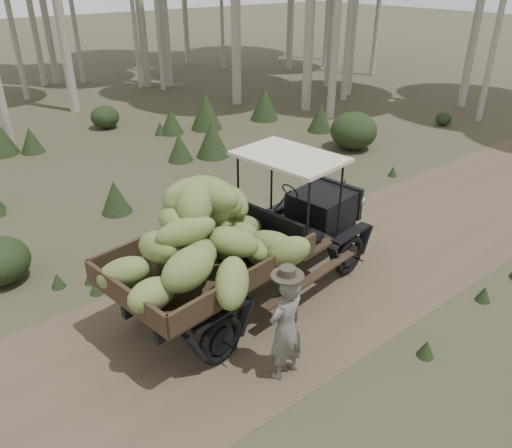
% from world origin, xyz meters
% --- Properties ---
extents(ground, '(120.00, 120.00, 0.00)m').
position_xyz_m(ground, '(0.00, 0.00, 0.00)').
color(ground, '#473D2B').
rests_on(ground, ground).
extents(dirt_track, '(70.00, 4.00, 0.01)m').
position_xyz_m(dirt_track, '(0.00, 0.00, 0.00)').
color(dirt_track, brown).
rests_on(dirt_track, ground).
extents(banana_truck, '(5.71, 2.97, 2.74)m').
position_xyz_m(banana_truck, '(-2.60, 0.24, 1.57)').
color(banana_truck, black).
rests_on(banana_truck, ground).
extents(farmer, '(0.66, 0.49, 1.86)m').
position_xyz_m(farmer, '(-2.87, -1.46, 0.88)').
color(farmer, '#5F5C57').
rests_on(farmer, ground).
extents(undergrowth, '(22.96, 22.58, 1.39)m').
position_xyz_m(undergrowth, '(1.04, 1.20, 0.54)').
color(undergrowth, '#233319').
rests_on(undergrowth, ground).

